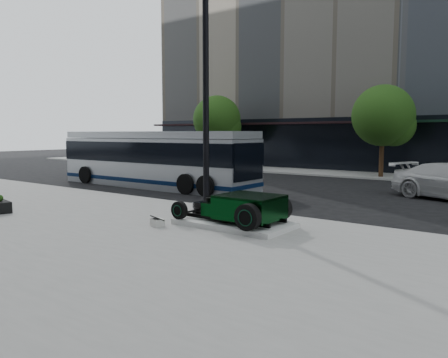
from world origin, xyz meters
The scene contains 8 objects.
ground centered at (0.00, 0.00, 0.00)m, with size 120.00×120.00×0.00m, color black.
sidewalk_far centered at (0.00, 14.00, 0.06)m, with size 70.00×4.00×0.12m, color gray.
street_trees centered at (1.15, 13.07, 3.77)m, with size 29.80×3.80×5.70m.
display_plinth centered at (2.08, -4.45, 0.20)m, with size 3.40×1.80×0.15m, color silver.
hot_rod centered at (2.41, -4.45, 0.70)m, with size 3.22×2.00×0.81m.
info_plaque centered at (0.31, -5.83, 0.24)m, with size 0.47×0.41×0.31m.
lamppost centered at (-0.53, -2.52, 3.53)m, with size 0.41×0.41×7.37m.
transit_bus centered at (-7.44, 1.63, 1.49)m, with size 12.12×2.88×2.92m.
Camera 1 is at (9.39, -14.75, 2.83)m, focal length 35.00 mm.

